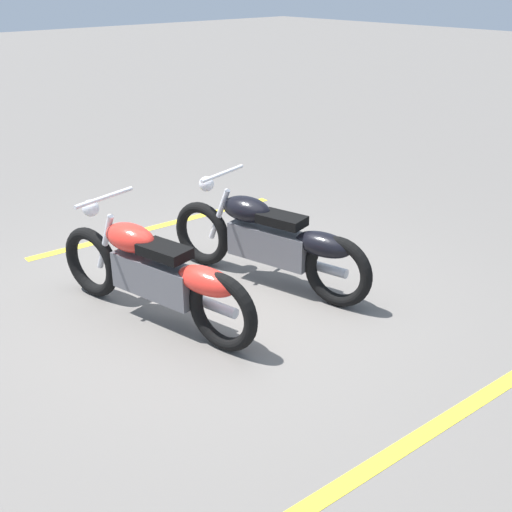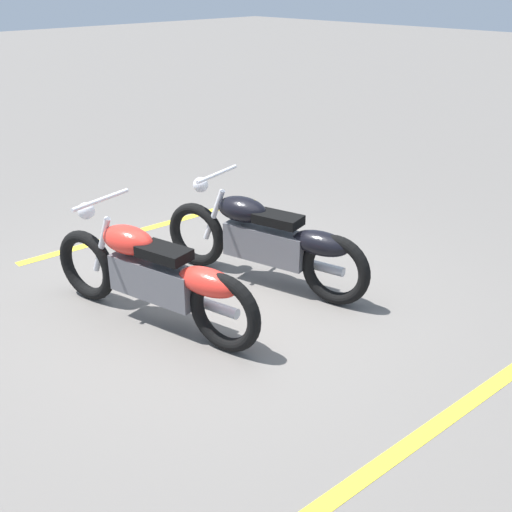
% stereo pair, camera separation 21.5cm
% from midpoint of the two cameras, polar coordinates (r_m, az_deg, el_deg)
% --- Properties ---
extents(ground_plane, '(60.00, 60.00, 0.00)m').
position_cam_midpoint_polar(ground_plane, '(5.79, -2.87, -4.06)').
color(ground_plane, '#66605B').
extents(motorcycle_bright_foreground, '(2.21, 0.75, 1.04)m').
position_cam_midpoint_polar(motorcycle_bright_foreground, '(5.28, -7.99, -1.59)').
color(motorcycle_bright_foreground, black).
rests_on(motorcycle_bright_foreground, ground).
extents(motorcycle_dark_foreground, '(2.20, 0.78, 1.04)m').
position_cam_midpoint_polar(motorcycle_dark_foreground, '(5.88, 2.40, 1.43)').
color(motorcycle_dark_foreground, black).
rests_on(motorcycle_dark_foreground, ground).
extents(parking_stripe_near, '(0.37, 3.20, 0.01)m').
position_cam_midpoint_polar(parking_stripe_near, '(7.53, -8.00, 2.74)').
color(parking_stripe_near, yellow).
rests_on(parking_stripe_near, ground).
extents(parking_stripe_mid, '(0.37, 3.20, 0.01)m').
position_cam_midpoint_polar(parking_stripe_mid, '(4.32, 15.34, -16.20)').
color(parking_stripe_mid, yellow).
rests_on(parking_stripe_mid, ground).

